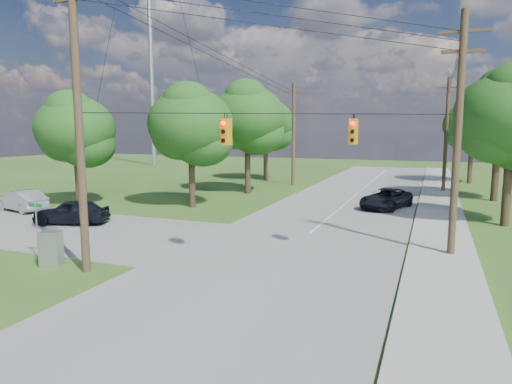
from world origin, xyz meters
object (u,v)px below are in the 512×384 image
at_px(pole_ne, 458,132).
at_px(pole_north_e, 446,134).
at_px(pole_north_w, 293,133).
at_px(car_cross_silver, 21,200).
at_px(pole_sw, 78,112).
at_px(control_cabinet, 51,249).
at_px(car_main_north, 386,199).
at_px(car_cross_dark, 71,212).

relative_size(pole_ne, pole_north_e, 1.05).
height_order(pole_north_w, car_cross_silver, pole_north_w).
height_order(pole_sw, pole_north_w, pole_sw).
height_order(car_cross_silver, control_cabinet, car_cross_silver).
distance_m(car_cross_silver, car_main_north, 25.16).
distance_m(pole_sw, car_cross_dark, 11.20).
height_order(pole_sw, pole_north_e, pole_sw).
bearing_deg(pole_sw, pole_ne, 29.38).
relative_size(pole_ne, car_cross_dark, 2.46).
bearing_deg(control_cabinet, pole_ne, 5.43).
relative_size(pole_north_w, car_main_north, 2.02).
bearing_deg(control_cabinet, pole_sw, -21.97).
xyz_separation_m(pole_sw, car_cross_dark, (-7.07, 6.75, -5.47)).
bearing_deg(car_cross_silver, pole_ne, 101.00).
height_order(pole_ne, pole_north_e, pole_ne).
bearing_deg(car_cross_dark, car_main_north, 108.93).
bearing_deg(pole_ne, car_cross_dark, -177.65).
bearing_deg(pole_ne, control_cabinet, -153.72).
xyz_separation_m(pole_north_e, control_cabinet, (-15.32, -29.56, -4.40)).
distance_m(pole_ne, pole_north_w, 26.03).
bearing_deg(pole_sw, car_cross_dark, 136.32).
bearing_deg(car_cross_dark, control_cabinet, 20.64).
bearing_deg(car_cross_silver, control_cabinet, 66.38).
xyz_separation_m(pole_north_w, control_cabinet, (-1.42, -29.56, -4.40)).
relative_size(car_main_north, control_cabinet, 3.41).
relative_size(pole_north_w, car_cross_dark, 2.34).
xyz_separation_m(pole_north_e, car_cross_dark, (-20.57, -22.85, -4.37)).
bearing_deg(car_main_north, pole_north_e, 87.54).
xyz_separation_m(car_cross_silver, control_cabinet, (11.60, -8.86, -0.03)).
bearing_deg(pole_north_w, pole_north_e, 0.00).
height_order(pole_ne, car_cross_dark, pole_ne).
relative_size(pole_sw, car_cross_silver, 2.73).
height_order(pole_north_w, car_main_north, pole_north_w).
xyz_separation_m(car_cross_dark, control_cabinet, (5.25, -6.72, -0.04)).
xyz_separation_m(car_cross_silver, car_main_north, (23.04, 10.11, -0.04)).
bearing_deg(pole_sw, control_cabinet, 178.88).
distance_m(pole_north_e, car_cross_silver, 34.24).
distance_m(pole_sw, pole_ne, 15.51).
bearing_deg(car_cross_silver, car_cross_dark, 85.09).
distance_m(pole_ne, car_main_north, 12.96).
xyz_separation_m(pole_ne, car_cross_silver, (-26.92, 1.30, -4.71)).
bearing_deg(pole_north_e, car_cross_silver, -142.44).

